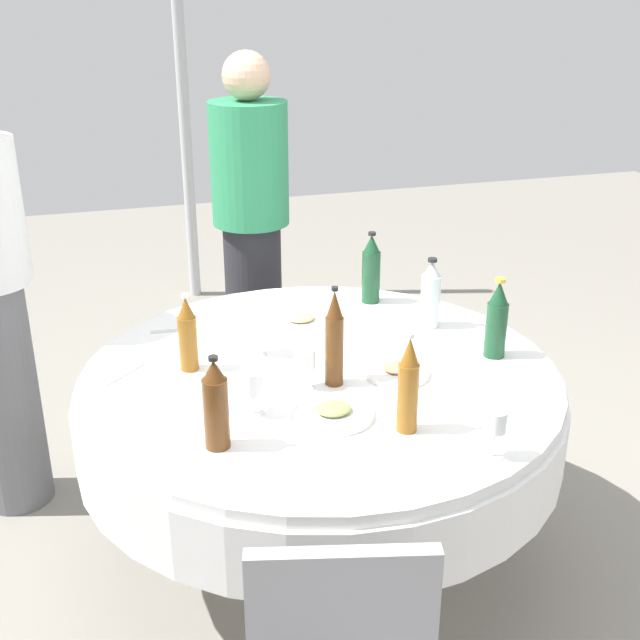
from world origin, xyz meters
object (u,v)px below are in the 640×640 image
Objects in this scene: wine_glass_outer at (257,327)px; plate_near at (333,413)px; plate_south at (301,321)px; person_rear at (252,233)px; wine_glass_north at (305,360)px; wine_glass_east at (495,423)px; bottle_brown_mid at (334,340)px; bottle_dark_green_east at (371,270)px; bottle_brown_right at (216,405)px; wine_glass_right at (253,383)px; dining_table at (320,409)px; bottle_amber_north at (408,386)px; bottle_clear_rear at (431,295)px; plate_front at (397,372)px; bottle_dark_green_outer at (497,320)px; bottle_amber_left at (188,335)px.

plate_near is (-0.12, 0.48, -0.09)m from wine_glass_outer.
person_rear reaches higher than plate_south.
wine_glass_east is (-0.37, 0.52, 0.01)m from wine_glass_north.
bottle_brown_mid reaches higher than wine_glass_outer.
bottle_brown_right is at bearing 49.33° from bottle_dark_green_east.
wine_glass_right is at bearing 75.79° from wine_glass_outer.
person_rear reaches higher than wine_glass_outer.
dining_table is at bearing -79.94° from bottle_brown_mid.
wine_glass_outer is (0.53, 0.35, -0.03)m from bottle_dark_green_east.
wine_glass_north is at bearing -81.52° from plate_near.
dining_table is 0.34m from plate_near.
person_rear reaches higher than bottle_amber_north.
bottle_brown_right is 0.88m from plate_south.
plate_near is (0.05, 0.30, 0.16)m from dining_table.
dining_table is 0.70m from bottle_dark_green_east.
bottle_brown_mid reaches higher than bottle_clear_rear.
dining_table is 0.42m from plate_south.
dining_table is 4.87× the size of bottle_brown_mid.
wine_glass_outer is at bearing -35.18° from plate_front.
dining_table is at bearing -90.00° from person_rear.
bottle_brown_right is at bearing 42.11° from dining_table.
bottle_dark_green_outer is (-0.58, -0.04, -0.02)m from bottle_brown_mid.
bottle_dark_green_outer is (-0.60, 0.06, 0.27)m from dining_table.
bottle_brown_right is at bearing 34.01° from bottle_clear_rear.
dining_table is at bearing -137.89° from bottle_brown_right.
bottle_amber_north is 0.26m from wine_glass_east.
wine_glass_east is (-0.17, 0.20, -0.03)m from bottle_amber_north.
wine_glass_north is 1.27m from person_rear.
wine_glass_east reaches higher than plate_near.
bottle_amber_left is 0.53m from plate_south.
wine_glass_right is 0.09× the size of person_rear.
bottle_amber_left is 0.90m from bottle_clear_rear.
person_rear is (-0.29, -1.38, 0.02)m from wine_glass_right.
bottle_amber_north is 0.25m from plate_near.
plate_south is 0.52m from plate_front.
bottle_brown_right is 1.94× the size of wine_glass_right.
bottle_dark_green_east is at bearing -60.95° from person_rear.
wine_glass_outer is 1.01m from person_rear.
bottle_brown_right is 0.17× the size of person_rear.
bottle_clear_rear is (-0.49, -0.24, 0.27)m from dining_table.
dining_table is 0.60m from bottle_brown_right.
bottle_dark_green_east is 0.97m from wine_glass_right.
bottle_clear_rear is 1.07m from bottle_brown_right.
plate_front is (-0.19, 0.49, 0.00)m from plate_south.
dining_table is 0.27m from wine_glass_north.
wine_glass_east is 1.05m from plate_south.
bottle_clear_rear is 1.94× the size of wine_glass_north.
wine_glass_east is 0.63× the size of plate_south.
bottle_dark_green_east reaches higher than dining_table.
bottle_dark_green_east is at bearing -116.56° from plate_near.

